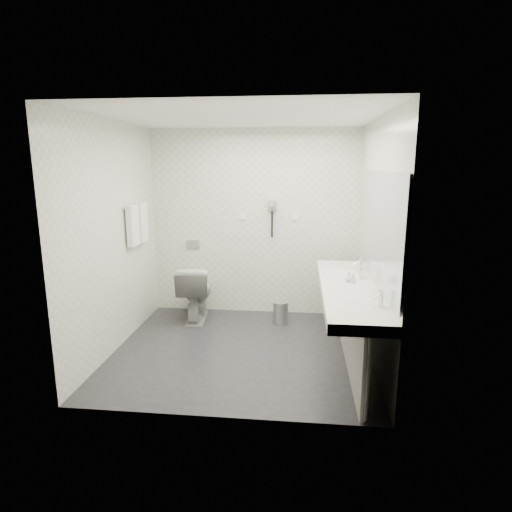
# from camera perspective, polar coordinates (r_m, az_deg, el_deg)

# --- Properties ---
(floor) EXTENTS (2.80, 2.80, 0.00)m
(floor) POSITION_cam_1_polar(r_m,az_deg,el_deg) (4.87, -1.99, -12.51)
(floor) COLOR #27272C
(floor) RESTS_ON ground
(ceiling) EXTENTS (2.80, 2.80, 0.00)m
(ceiling) POSITION_cam_1_polar(r_m,az_deg,el_deg) (4.45, -2.24, 18.20)
(ceiling) COLOR white
(ceiling) RESTS_ON wall_back
(wall_back) EXTENTS (2.80, 0.00, 2.80)m
(wall_back) POSITION_cam_1_polar(r_m,az_deg,el_deg) (5.77, -0.29, 4.39)
(wall_back) COLOR silver
(wall_back) RESTS_ON floor
(wall_front) EXTENTS (2.80, 0.00, 2.80)m
(wall_front) POSITION_cam_1_polar(r_m,az_deg,el_deg) (3.24, -5.34, -1.89)
(wall_front) COLOR silver
(wall_front) RESTS_ON floor
(wall_left) EXTENTS (0.00, 2.60, 2.60)m
(wall_left) POSITION_cam_1_polar(r_m,az_deg,el_deg) (4.89, -18.59, 2.32)
(wall_left) COLOR silver
(wall_left) RESTS_ON floor
(wall_right) EXTENTS (0.00, 2.60, 2.60)m
(wall_right) POSITION_cam_1_polar(r_m,az_deg,el_deg) (4.51, 15.78, 1.73)
(wall_right) COLOR silver
(wall_right) RESTS_ON floor
(vanity_counter) EXTENTS (0.55, 2.20, 0.10)m
(vanity_counter) POSITION_cam_1_polar(r_m,az_deg,el_deg) (4.39, 12.32, -4.44)
(vanity_counter) COLOR white
(vanity_counter) RESTS_ON floor
(vanity_panel) EXTENTS (0.03, 2.15, 0.75)m
(vanity_panel) POSITION_cam_1_polar(r_m,az_deg,el_deg) (4.53, 12.39, -9.61)
(vanity_panel) COLOR gray
(vanity_panel) RESTS_ON floor
(vanity_post_near) EXTENTS (0.06, 0.06, 0.75)m
(vanity_post_near) POSITION_cam_1_polar(r_m,az_deg,el_deg) (3.59, 14.72, -15.75)
(vanity_post_near) COLOR silver
(vanity_post_near) RESTS_ON floor
(vanity_post_far) EXTENTS (0.06, 0.06, 0.75)m
(vanity_post_far) POSITION_cam_1_polar(r_m,az_deg,el_deg) (5.50, 11.55, -5.60)
(vanity_post_far) COLOR silver
(vanity_post_far) RESTS_ON floor
(mirror) EXTENTS (0.02, 2.20, 1.05)m
(mirror) POSITION_cam_1_polar(r_m,az_deg,el_deg) (4.29, 16.18, 3.88)
(mirror) COLOR #B2BCC6
(mirror) RESTS_ON wall_right
(basin_near) EXTENTS (0.40, 0.31, 0.05)m
(basin_near) POSITION_cam_1_polar(r_m,az_deg,el_deg) (3.76, 13.39, -6.76)
(basin_near) COLOR white
(basin_near) RESTS_ON vanity_counter
(basin_far) EXTENTS (0.40, 0.31, 0.05)m
(basin_far) POSITION_cam_1_polar(r_m,az_deg,el_deg) (5.00, 11.56, -1.93)
(basin_far) COLOR white
(basin_far) RESTS_ON vanity_counter
(faucet_near) EXTENTS (0.04, 0.04, 0.15)m
(faucet_near) POSITION_cam_1_polar(r_m,az_deg,el_deg) (3.76, 16.42, -5.47)
(faucet_near) COLOR silver
(faucet_near) RESTS_ON vanity_counter
(faucet_far) EXTENTS (0.04, 0.04, 0.15)m
(faucet_far) POSITION_cam_1_polar(r_m,az_deg,el_deg) (5.00, 13.82, -0.97)
(faucet_far) COLOR silver
(faucet_far) RESTS_ON vanity_counter
(soap_bottle_a) EXTENTS (0.06, 0.06, 0.10)m
(soap_bottle_a) POSITION_cam_1_polar(r_m,az_deg,el_deg) (4.45, 12.87, -2.88)
(soap_bottle_a) COLOR silver
(soap_bottle_a) RESTS_ON vanity_counter
(soap_bottle_b) EXTENTS (0.11, 0.11, 0.10)m
(soap_bottle_b) POSITION_cam_1_polar(r_m,az_deg,el_deg) (4.48, 12.38, -2.76)
(soap_bottle_b) COLOR silver
(soap_bottle_b) RESTS_ON vanity_counter
(glass_left) EXTENTS (0.05, 0.05, 0.10)m
(glass_left) POSITION_cam_1_polar(r_m,az_deg,el_deg) (4.63, 14.03, -2.36)
(glass_left) COLOR silver
(glass_left) RESTS_ON vanity_counter
(toilet) EXTENTS (0.47, 0.77, 0.75)m
(toilet) POSITION_cam_1_polar(r_m,az_deg,el_deg) (5.71, -8.16, -4.86)
(toilet) COLOR white
(toilet) RESTS_ON floor
(flush_plate) EXTENTS (0.18, 0.02, 0.12)m
(flush_plate) POSITION_cam_1_polar(r_m,az_deg,el_deg) (5.95, -8.46, 1.58)
(flush_plate) COLOR #B2B5BA
(flush_plate) RESTS_ON wall_back
(pedal_bin) EXTENTS (0.24, 0.24, 0.28)m
(pedal_bin) POSITION_cam_1_polar(r_m,az_deg,el_deg) (5.58, 3.32, -7.68)
(pedal_bin) COLOR #B2B5BA
(pedal_bin) RESTS_ON floor
(bin_lid) EXTENTS (0.20, 0.20, 0.02)m
(bin_lid) POSITION_cam_1_polar(r_m,az_deg,el_deg) (5.53, 3.34, -6.25)
(bin_lid) COLOR #B2B5BA
(bin_lid) RESTS_ON pedal_bin
(towel_rail) EXTENTS (0.02, 0.62, 0.02)m
(towel_rail) POSITION_cam_1_polar(r_m,az_deg,el_deg) (5.33, -15.89, 6.53)
(towel_rail) COLOR silver
(towel_rail) RESTS_ON wall_left
(towel_near) EXTENTS (0.07, 0.24, 0.48)m
(towel_near) POSITION_cam_1_polar(r_m,az_deg,el_deg) (5.22, -16.21, 3.97)
(towel_near) COLOR white
(towel_near) RESTS_ON towel_rail
(towel_far) EXTENTS (0.07, 0.24, 0.48)m
(towel_far) POSITION_cam_1_polar(r_m,az_deg,el_deg) (5.48, -15.12, 4.40)
(towel_far) COLOR white
(towel_far) RESTS_ON towel_rail
(dryer_cradle) EXTENTS (0.10, 0.04, 0.14)m
(dryer_cradle) POSITION_cam_1_polar(r_m,az_deg,el_deg) (5.69, 2.20, 6.80)
(dryer_cradle) COLOR gray
(dryer_cradle) RESTS_ON wall_back
(dryer_barrel) EXTENTS (0.08, 0.14, 0.08)m
(dryer_barrel) POSITION_cam_1_polar(r_m,az_deg,el_deg) (5.61, 2.15, 7.04)
(dryer_barrel) COLOR gray
(dryer_barrel) RESTS_ON dryer_cradle
(dryer_cord) EXTENTS (0.02, 0.02, 0.35)m
(dryer_cord) POSITION_cam_1_polar(r_m,az_deg,el_deg) (5.70, 2.17, 4.29)
(dryer_cord) COLOR black
(dryer_cord) RESTS_ON dryer_cradle
(switch_plate_a) EXTENTS (0.09, 0.02, 0.09)m
(switch_plate_a) POSITION_cam_1_polar(r_m,az_deg,el_deg) (5.76, -1.79, 5.38)
(switch_plate_a) COLOR white
(switch_plate_a) RESTS_ON wall_back
(switch_plate_b) EXTENTS (0.09, 0.02, 0.09)m
(switch_plate_b) POSITION_cam_1_polar(r_m,az_deg,el_deg) (5.71, 5.22, 5.27)
(switch_plate_b) COLOR white
(switch_plate_b) RESTS_ON wall_back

